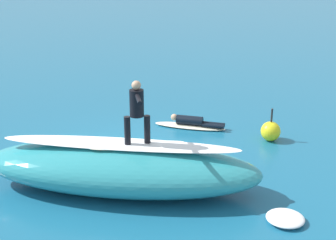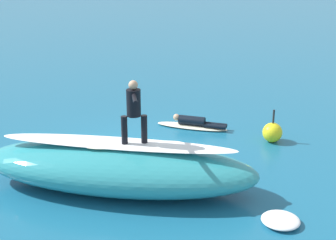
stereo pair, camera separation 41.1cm
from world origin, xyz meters
The scene contains 11 objects.
ground_plane centered at (0.00, 0.00, 0.00)m, with size 120.00×120.00×0.00m, color #196084.
wave_crest centered at (0.13, 2.28, 0.58)m, with size 6.80×2.25×1.16m, color teal.
wave_foam_lip centered at (0.13, 2.28, 1.20)m, with size 5.78×0.79×0.08m, color white.
surfboard_riding centered at (-0.31, 2.35, 1.19)m, with size 2.29×0.45×0.06m, color #EAE5C6.
surfer_riding centered at (-0.31, 2.35, 2.12)m, with size 0.61×1.46×1.54m.
surfboard_paddling centered at (-1.88, -2.02, 0.05)m, with size 2.38×0.55×0.10m, color #EAE5C6.
surfer_paddling centered at (-2.01, -1.98, 0.24)m, with size 1.77×0.78×0.32m.
buoy_marker centered at (-4.28, -0.80, 0.31)m, with size 0.61×0.61×1.03m.
foam_patch_near centered at (1.22, 1.31, 0.08)m, with size 0.55×0.35×0.16m, color white.
foam_patch_mid centered at (-3.50, 3.88, 0.09)m, with size 0.83×0.82×0.17m, color white.
foam_patch_far centered at (-0.42, 0.07, 0.05)m, with size 1.06×0.66×0.10m, color white.
Camera 1 is at (-0.70, 12.72, 5.49)m, focal length 50.82 mm.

